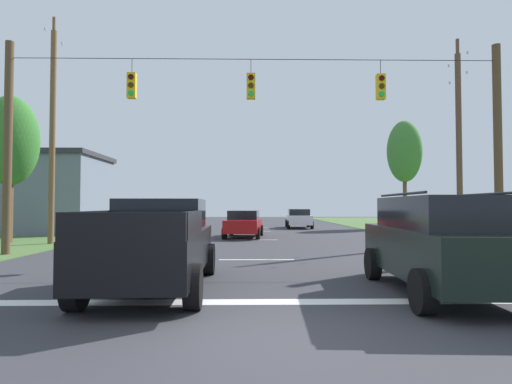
# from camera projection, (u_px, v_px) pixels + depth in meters

# --- Properties ---
(ground_plane) EXTENTS (120.00, 120.00, 0.00)m
(ground_plane) POSITION_uv_depth(u_px,v_px,m) (268.00, 342.00, 5.41)
(ground_plane) COLOR #333338
(stop_bar_stripe) EXTENTS (15.71, 0.45, 0.01)m
(stop_bar_stripe) POSITION_uv_depth(u_px,v_px,m) (263.00, 302.00, 7.68)
(stop_bar_stripe) COLOR white
(stop_bar_stripe) RESTS_ON ground
(lane_dash_0) EXTENTS (2.50, 0.15, 0.01)m
(lane_dash_0) POSITION_uv_depth(u_px,v_px,m) (257.00, 260.00, 13.68)
(lane_dash_0) COLOR white
(lane_dash_0) RESTS_ON ground
(lane_dash_1) EXTENTS (2.50, 0.15, 0.01)m
(lane_dash_1) POSITION_uv_depth(u_px,v_px,m) (254.00, 240.00, 21.59)
(lane_dash_1) COLOR white
(lane_dash_1) RESTS_ON ground
(lane_dash_2) EXTENTS (2.50, 0.15, 0.01)m
(lane_dash_2) POSITION_uv_depth(u_px,v_px,m) (253.00, 231.00, 28.75)
(lane_dash_2) COLOR white
(lane_dash_2) RESTS_ON ground
(lane_dash_3) EXTENTS (2.50, 0.15, 0.01)m
(lane_dash_3) POSITION_uv_depth(u_px,v_px,m) (252.00, 228.00, 33.42)
(lane_dash_3) COLOR white
(lane_dash_3) RESTS_ON ground
(overhead_signal_span) EXTENTS (18.50, 0.31, 7.88)m
(overhead_signal_span) POSITION_uv_depth(u_px,v_px,m) (255.00, 139.00, 15.27)
(overhead_signal_span) COLOR brown
(overhead_signal_span) RESTS_ON ground
(pickup_truck) EXTENTS (2.38, 5.44, 1.95)m
(pickup_truck) POSITION_uv_depth(u_px,v_px,m) (157.00, 244.00, 9.01)
(pickup_truck) COLOR black
(pickup_truck) RESTS_ON ground
(suv_black) EXTENTS (2.40, 4.89, 2.05)m
(suv_black) POSITION_uv_depth(u_px,v_px,m) (441.00, 242.00, 8.38)
(suv_black) COLOR black
(suv_black) RESTS_ON ground
(distant_car_crossing_white) EXTENTS (2.16, 4.37, 1.52)m
(distant_car_crossing_white) POSITION_uv_depth(u_px,v_px,m) (299.00, 218.00, 33.06)
(distant_car_crossing_white) COLOR silver
(distant_car_crossing_white) RESTS_ON ground
(distant_car_oncoming) EXTENTS (4.45, 2.33, 1.52)m
(distant_car_oncoming) POSITION_uv_depth(u_px,v_px,m) (73.00, 220.00, 29.18)
(distant_car_oncoming) COLOR slate
(distant_car_oncoming) RESTS_ON ground
(distant_car_far_parked) EXTENTS (2.33, 4.45, 1.52)m
(distant_car_far_parked) POSITION_uv_depth(u_px,v_px,m) (244.00, 223.00, 23.37)
(distant_car_far_parked) COLOR maroon
(distant_car_far_parked) RESTS_ON ground
(utility_pole_mid_right) EXTENTS (0.27, 1.89, 9.92)m
(utility_pole_mid_right) POSITION_uv_depth(u_px,v_px,m) (459.00, 141.00, 19.89)
(utility_pole_mid_right) COLOR brown
(utility_pole_mid_right) RESTS_ON ground
(utility_pole_near_left) EXTENTS (0.27, 1.77, 10.74)m
(utility_pole_near_left) POSITION_uv_depth(u_px,v_px,m) (52.00, 132.00, 19.34)
(utility_pole_near_left) COLOR brown
(utility_pole_near_left) RESTS_ON ground
(tree_roadside_right) EXTENTS (2.60, 2.60, 7.12)m
(tree_roadside_right) POSITION_uv_depth(u_px,v_px,m) (10.00, 142.00, 19.86)
(tree_roadside_right) COLOR brown
(tree_roadside_right) RESTS_ON ground
(tree_roadside_far_right) EXTENTS (2.78, 2.78, 8.77)m
(tree_roadside_far_right) POSITION_uv_depth(u_px,v_px,m) (404.00, 152.00, 33.73)
(tree_roadside_far_right) COLOR brown
(tree_roadside_far_right) RESTS_ON ground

